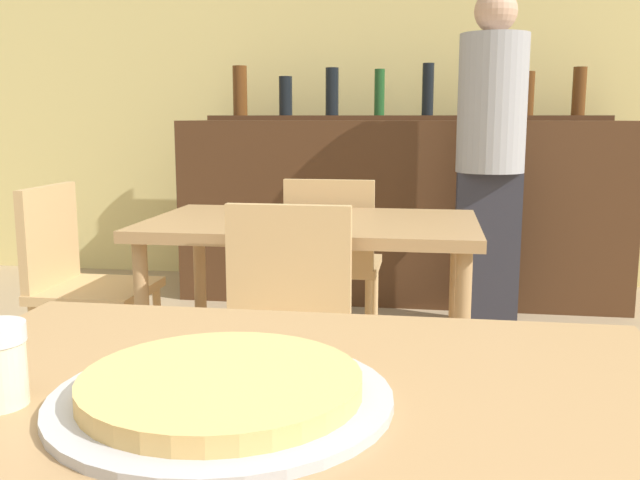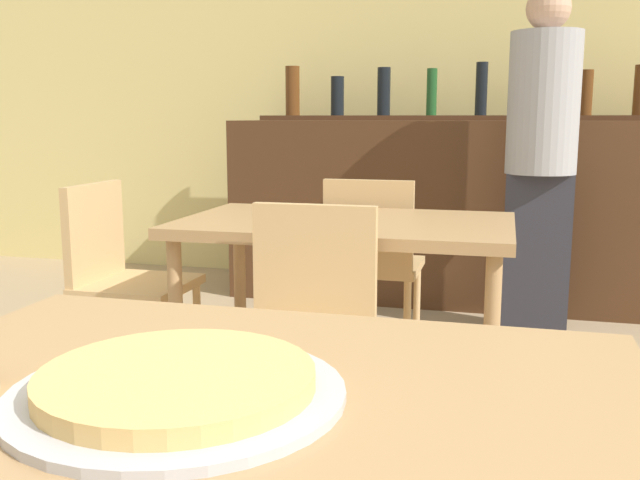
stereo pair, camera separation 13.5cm
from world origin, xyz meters
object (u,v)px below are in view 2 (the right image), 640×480
Objects in this scene: chair_far_side_left at (120,271)px; person_standing at (541,151)px; pizza_tray at (177,385)px; chair_far_side_front at (305,326)px; chair_far_side_back at (372,257)px.

person_standing reaches higher than chair_far_side_left.
chair_far_side_left is 2.07× the size of pizza_tray.
chair_far_side_left is at bearing -143.55° from person_standing.
chair_far_side_front is 1.00× the size of chair_far_side_back.
chair_far_side_back is 2.29m from pizza_tray.
chair_far_side_left is 2.06m from person_standing.
person_standing is (0.71, 0.66, 0.44)m from chair_far_side_back.
chair_far_side_front reaches higher than pizza_tray.
person_standing is at bearing -53.55° from chair_far_side_left.
chair_far_side_front is 1.00× the size of chair_far_side_left.
chair_far_side_back is 2.07× the size of pizza_tray.
chair_far_side_back is 1.00× the size of chair_far_side_left.
person_standing is at bearing 79.76° from pizza_tray.
person_standing is (0.71, 1.74, 0.44)m from chair_far_side_front.
chair_far_side_front is 1.93m from person_standing.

